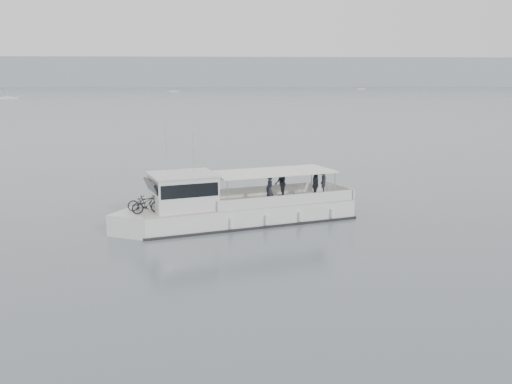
{
  "coord_description": "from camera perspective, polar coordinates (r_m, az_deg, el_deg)",
  "views": [
    {
      "loc": [
        2.4,
        -28.45,
        7.3
      ],
      "look_at": [
        4.28,
        0.29,
        1.6
      ],
      "focal_mm": 40.0,
      "sensor_mm": 36.0,
      "label": 1
    }
  ],
  "objects": [
    {
      "name": "headland",
      "position": [
        588.49,
        -4.06,
        11.82
      ],
      "size": [
        1400.0,
        90.0,
        28.0
      ],
      "primitive_type": "cube",
      "color": "#939EA8",
      "rests_on": "ground"
    },
    {
      "name": "ground",
      "position": [
        29.47,
        -8.31,
        -3.27
      ],
      "size": [
        1400.0,
        1400.0,
        0.0
      ],
      "primitive_type": "plane",
      "color": "#535E62",
      "rests_on": "ground"
    },
    {
      "name": "moored_fleet",
      "position": [
        240.63,
        -22.83,
        8.68
      ],
      "size": [
        322.15,
        359.41,
        9.99
      ],
      "color": "white",
      "rests_on": "ground"
    },
    {
      "name": "tour_boat",
      "position": [
        29.1,
        -3.02,
        -1.57
      ],
      "size": [
        12.61,
        6.59,
        5.36
      ],
      "rotation": [
        0.0,
        0.0,
        0.33
      ],
      "color": "white",
      "rests_on": "ground"
    }
  ]
}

